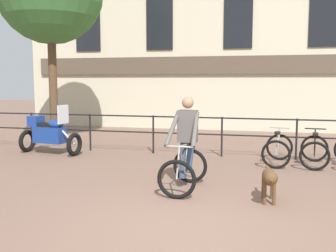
# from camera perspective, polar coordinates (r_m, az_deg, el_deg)

# --- Properties ---
(ground_plane) EXTENTS (60.00, 60.00, 0.00)m
(ground_plane) POSITION_cam_1_polar(r_m,az_deg,el_deg) (5.55, 1.93, -14.49)
(ground_plane) COLOR #7A5B4C
(canal_railing) EXTENTS (15.05, 0.05, 1.05)m
(canal_railing) POSITION_cam_1_polar(r_m,az_deg,el_deg) (10.40, 7.83, -0.55)
(canal_railing) COLOR black
(canal_railing) RESTS_ON ground_plane
(cyclist_with_bike) EXTENTS (0.71, 1.19, 1.70)m
(cyclist_with_bike) POSITION_cam_1_polar(r_m,az_deg,el_deg) (7.25, 2.56, -3.19)
(cyclist_with_bike) COLOR black
(cyclist_with_bike) RESTS_ON ground_plane
(dog) EXTENTS (0.26, 0.97, 0.60)m
(dog) POSITION_cam_1_polar(r_m,az_deg,el_deg) (6.64, 14.50, -7.37)
(dog) COLOR brown
(dog) RESTS_ON ground_plane
(parked_motorcycle) EXTENTS (1.77, 0.85, 1.35)m
(parked_motorcycle) POSITION_cam_1_polar(r_m,az_deg,el_deg) (11.16, -16.84, -1.05)
(parked_motorcycle) COLOR black
(parked_motorcycle) RESTS_ON ground_plane
(parked_bicycle_near_lamp) EXTENTS (0.77, 1.17, 0.86)m
(parked_bicycle_near_lamp) POSITION_cam_1_polar(r_m,az_deg,el_deg) (9.76, 15.64, -3.29)
(parked_bicycle_near_lamp) COLOR black
(parked_bicycle_near_lamp) RESTS_ON ground_plane
(parked_bicycle_mid_left) EXTENTS (0.78, 1.18, 0.86)m
(parked_bicycle_mid_left) POSITION_cam_1_polar(r_m,az_deg,el_deg) (9.82, 20.49, -3.41)
(parked_bicycle_mid_left) COLOR black
(parked_bicycle_mid_left) RESTS_ON ground_plane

